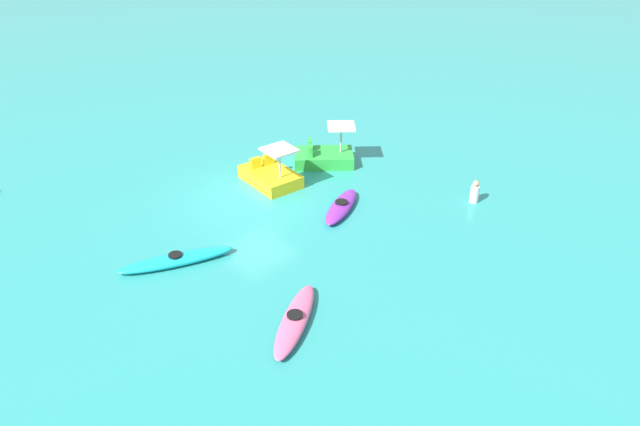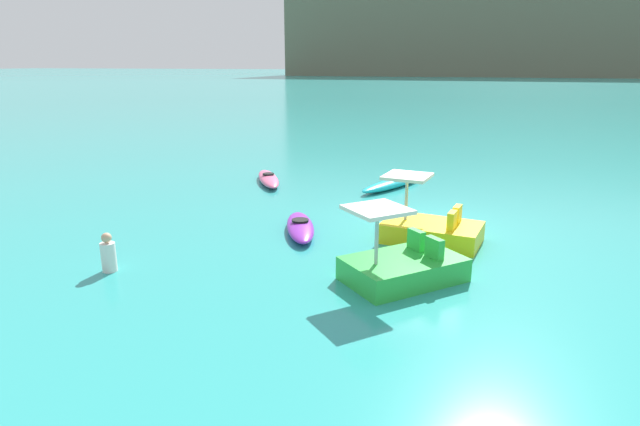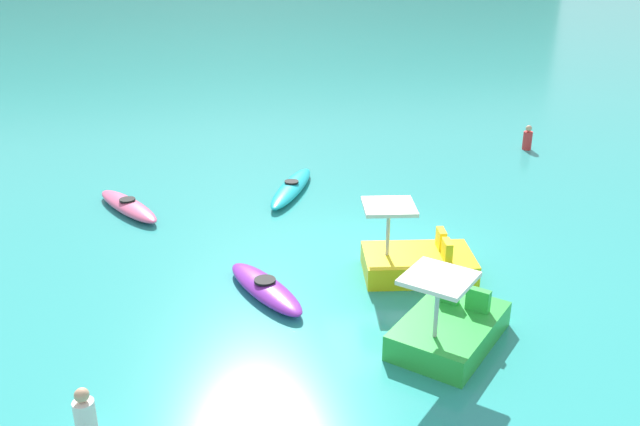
# 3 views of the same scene
# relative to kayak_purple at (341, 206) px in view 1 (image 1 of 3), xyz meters

# --- Properties ---
(ground_plane) EXTENTS (600.00, 600.00, 0.00)m
(ground_plane) POSITION_rel_kayak_purple_xyz_m (3.05, 1.49, -0.16)
(ground_plane) COLOR teal
(kayak_purple) EXTENTS (1.67, 2.76, 0.37)m
(kayak_purple) POSITION_rel_kayak_purple_xyz_m (0.00, 0.00, 0.00)
(kayak_purple) COLOR purple
(kayak_purple) RESTS_ON ground_plane
(kayak_cyan) EXTENTS (2.13, 3.49, 0.37)m
(kayak_cyan) POSITION_rel_kayak_purple_xyz_m (1.57, 5.94, -0.00)
(kayak_cyan) COLOR #19B7C6
(kayak_cyan) RESTS_ON ground_plane
(kayak_pink) EXTENTS (2.07, 3.01, 0.37)m
(kayak_pink) POSITION_rel_kayak_purple_xyz_m (-3.08, 5.43, -0.00)
(kayak_pink) COLOR pink
(kayak_pink) RESTS_ON ground_plane
(pedal_boat_yellow) EXTENTS (2.63, 1.87, 1.68)m
(pedal_boat_yellow) POSITION_rel_kayak_purple_xyz_m (3.43, 0.24, 0.17)
(pedal_boat_yellow) COLOR yellow
(pedal_boat_yellow) RESTS_ON ground_plane
(pedal_boat_green) EXTENTS (2.76, 2.76, 1.68)m
(pedal_boat_green) POSITION_rel_kayak_purple_xyz_m (3.08, -2.47, 0.17)
(pedal_boat_green) COLOR green
(pedal_boat_green) RESTS_ON ground_plane
(person_by_kayaks) EXTENTS (0.43, 0.43, 0.88)m
(person_by_kayaks) POSITION_rel_kayak_purple_xyz_m (-3.16, -3.76, 0.22)
(person_by_kayaks) COLOR silver
(person_by_kayaks) RESTS_ON ground_plane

